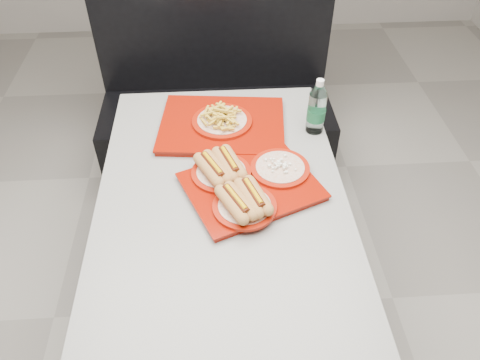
{
  "coord_description": "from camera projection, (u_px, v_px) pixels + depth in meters",
  "views": [
    {
      "loc": [
        -0.01,
        -1.21,
        1.94
      ],
      "look_at": [
        0.06,
        -0.01,
        0.83
      ],
      "focal_mm": 35.0,
      "sensor_mm": 36.0,
      "label": 1
    }
  ],
  "objects": [
    {
      "name": "ground",
      "position": [
        226.0,
        308.0,
        2.2
      ],
      "size": [
        6.0,
        6.0,
        0.0
      ],
      "primitive_type": "plane",
      "color": "gray",
      "rests_on": "ground"
    },
    {
      "name": "water_bottle",
      "position": [
        317.0,
        109.0,
        1.91
      ],
      "size": [
        0.08,
        0.08,
        0.24
      ],
      "rotation": [
        0.0,
        0.0,
        0.22
      ],
      "color": "silver",
      "rests_on": "diner_table"
    },
    {
      "name": "booth_bench",
      "position": [
        217.0,
        106.0,
        2.73
      ],
      "size": [
        1.3,
        0.57,
        1.35
      ],
      "color": "black",
      "rests_on": "ground"
    },
    {
      "name": "diner_table",
      "position": [
        223.0,
        225.0,
        1.81
      ],
      "size": [
        0.92,
        1.42,
        0.75
      ],
      "color": "black",
      "rests_on": "ground"
    },
    {
      "name": "tray_far",
      "position": [
        222.0,
        123.0,
        1.97
      ],
      "size": [
        0.56,
        0.46,
        0.1
      ],
      "rotation": [
        0.0,
        0.0,
        -0.11
      ],
      "color": "#7D0F03",
      "rests_on": "diner_table"
    },
    {
      "name": "tray_near",
      "position": [
        246.0,
        183.0,
        1.69
      ],
      "size": [
        0.56,
        0.51,
        0.1
      ],
      "rotation": [
        0.0,
        0.0,
        0.39
      ],
      "color": "#7D0F03",
      "rests_on": "diner_table"
    }
  ]
}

